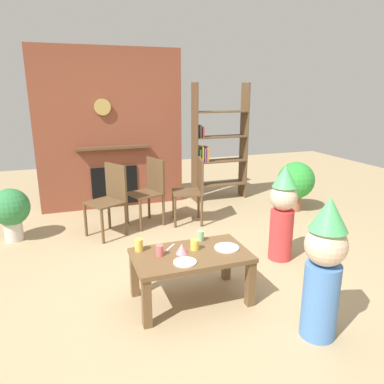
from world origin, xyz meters
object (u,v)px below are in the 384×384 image
paper_cup_near_right (139,245)px  birthday_cake_slice (182,249)px  potted_plant_tall (296,182)px  bookshelf (216,147)px  paper_cup_near_left (160,250)px  child_in_pink (283,211)px  dining_chair_right (194,187)px  potted_plant_short (11,210)px  child_with_cone_hat (324,266)px  dining_chair_left (111,196)px  dining_chair_middle (150,188)px  coffee_table (191,262)px  paper_cup_center (200,236)px  paper_plate_front (227,248)px  paper_cup_far_left (195,245)px  paper_plate_rear (185,262)px

paper_cup_near_right → birthday_cake_slice: paper_cup_near_right is taller
potted_plant_tall → bookshelf: bearing=132.6°
paper_cup_near_left → birthday_cake_slice: (0.19, -0.03, -0.00)m
child_in_pink → dining_chair_right: 1.48m
potted_plant_short → dining_chair_right: bearing=-3.6°
child_with_cone_hat → child_in_pink: child_with_cone_hat is taller
birthday_cake_slice → dining_chair_left: bearing=101.4°
birthday_cake_slice → potted_plant_tall: potted_plant_tall is taller
bookshelf → dining_chair_middle: (-1.31, -0.79, -0.37)m
dining_chair_left → dining_chair_right: size_ratio=1.00×
coffee_table → dining_chair_right: bearing=69.4°
dining_chair_left → potted_plant_short: (-1.17, 0.19, -0.11)m
paper_cup_near_left → paper_cup_center: bearing=22.5°
paper_plate_front → paper_cup_near_right: bearing=164.2°
birthday_cake_slice → potted_plant_short: potted_plant_short is taller
paper_cup_center → potted_plant_short: 2.51m
paper_cup_far_left → coffee_table: bearing=-133.1°
child_in_pink → potted_plant_short: size_ratio=1.60×
paper_plate_front → paper_plate_rear: size_ratio=1.16×
birthday_cake_slice → dining_chair_middle: size_ratio=0.11×
birthday_cake_slice → child_with_cone_hat: 1.15m
dining_chair_left → birthday_cake_slice: bearing=72.5°
paper_cup_center → dining_chair_middle: bearing=91.6°
child_with_cone_hat → potted_plant_short: 3.64m
child_in_pink → potted_plant_short: bearing=-49.5°
paper_plate_rear → bookshelf: bearing=62.5°
paper_cup_center → paper_plate_front: paper_cup_center is taller
coffee_table → potted_plant_tall: 2.96m
paper_cup_center → child_in_pink: bearing=12.5°
paper_cup_near_left → child_with_cone_hat: (1.00, -0.82, 0.08)m
dining_chair_middle → coffee_table: bearing=67.5°
dining_chair_middle → potted_plant_tall: bearing=156.2°
coffee_table → child_with_cone_hat: size_ratio=0.91×
paper_cup_far_left → potted_plant_short: bearing=130.8°
paper_cup_near_left → potted_plant_short: size_ratio=0.14×
child_in_pink → dining_chair_right: child_in_pink is taller
coffee_table → potted_plant_short: bearing=129.0°
potted_plant_short → bookshelf: bearing=14.9°
paper_cup_far_left → birthday_cake_slice: (-0.13, -0.04, -0.00)m
birthday_cake_slice → child_with_cone_hat: child_with_cone_hat is taller
dining_chair_middle → paper_cup_center: bearing=72.6°
bookshelf → paper_cup_near_right: bookshelf is taller
paper_cup_near_left → paper_cup_near_right: paper_cup_near_right is taller
paper_cup_center → dining_chair_middle: 1.79m
paper_cup_center → potted_plant_short: (-1.78, 1.76, -0.10)m
paper_cup_near_left → paper_cup_center: paper_cup_center is taller
paper_plate_rear → dining_chair_right: size_ratio=0.21×
child_in_pink → dining_chair_left: bearing=-60.3°
bookshelf → child_with_cone_hat: 3.65m
paper_plate_rear → potted_plant_tall: potted_plant_tall is taller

